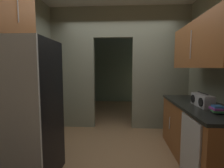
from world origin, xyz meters
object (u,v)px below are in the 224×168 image
boombox (202,100)px  refrigerator (22,111)px  dishwasher (189,151)px  book_stack (217,110)px

boombox → refrigerator: bearing=-170.0°
dishwasher → boombox: (0.30, 0.39, 0.56)m
dishwasher → boombox: size_ratio=1.95×
dishwasher → boombox: 0.74m
book_stack → refrigerator: bearing=-179.0°
refrigerator → book_stack: bearing=1.0°
refrigerator → dishwasher: bearing=1.0°
dishwasher → book_stack: (0.30, 0.01, 0.52)m
dishwasher → boombox: boombox is taller
refrigerator → dishwasher: size_ratio=2.15×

